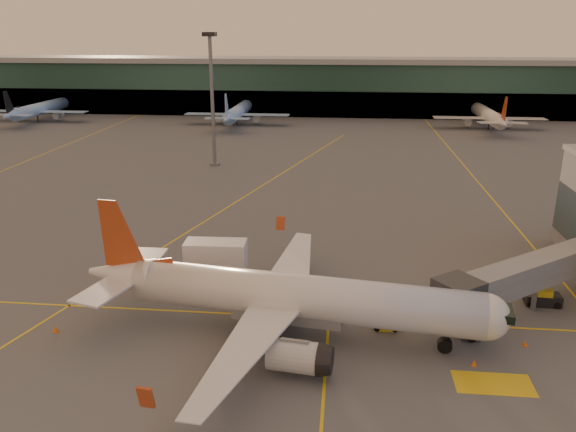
# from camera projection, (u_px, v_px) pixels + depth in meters

# --- Properties ---
(ground) EXTENTS (600.00, 600.00, 0.00)m
(ground) POSITION_uv_depth(u_px,v_px,m) (270.00, 344.00, 48.86)
(ground) COLOR #4C4F54
(ground) RESTS_ON ground
(taxi_markings) EXTENTS (100.12, 173.00, 0.01)m
(taxi_markings) POSITION_uv_depth(u_px,v_px,m) (262.00, 197.00, 91.57)
(taxi_markings) COLOR yellow
(taxi_markings) RESTS_ON ground
(terminal) EXTENTS (400.00, 20.00, 17.60)m
(terminal) POSITION_uv_depth(u_px,v_px,m) (328.00, 86.00, 179.94)
(terminal) COLOR #19382D
(terminal) RESTS_ON ground
(mast_west_near) EXTENTS (2.40, 2.40, 25.60)m
(mast_west_near) POSITION_uv_depth(u_px,v_px,m) (212.00, 90.00, 108.42)
(mast_west_near) COLOR slate
(mast_west_near) RESTS_ON ground
(distant_aircraft_row) EXTENTS (225.00, 34.00, 13.00)m
(distant_aircraft_row) POSITION_uv_depth(u_px,v_px,m) (143.00, 122.00, 165.47)
(distant_aircraft_row) COLOR #91BCF2
(distant_aircraft_row) RESTS_ON ground
(main_airplane) EXTENTS (37.92, 34.31, 11.45)m
(main_airplane) POSITION_uv_depth(u_px,v_px,m) (287.00, 297.00, 49.12)
(main_airplane) COLOR white
(main_airplane) RESTS_ON ground
(jet_bridge) EXTENTS (22.53, 18.25, 5.73)m
(jet_bridge) POSITION_uv_depth(u_px,v_px,m) (547.00, 269.00, 54.31)
(jet_bridge) COLOR slate
(jet_bridge) RESTS_ON ground
(catering_truck) EXTENTS (6.52, 3.13, 4.97)m
(catering_truck) POSITION_uv_depth(u_px,v_px,m) (217.00, 261.00, 59.22)
(catering_truck) COLOR #B31924
(catering_truck) RESTS_ON ground
(gpu_cart) EXTENTS (2.14, 1.26, 1.22)m
(gpu_cart) POSITION_uv_depth(u_px,v_px,m) (386.00, 323.00, 51.10)
(gpu_cart) COLOR gold
(gpu_cart) RESTS_ON ground
(pushback_tug) EXTENTS (3.46, 2.01, 1.73)m
(pushback_tug) POSITION_uv_depth(u_px,v_px,m) (543.00, 298.00, 55.67)
(pushback_tug) COLOR black
(pushback_tug) RESTS_ON ground
(cone_nose) EXTENTS (0.42, 0.42, 0.54)m
(cone_nose) POSITION_uv_depth(u_px,v_px,m) (525.00, 343.00, 48.44)
(cone_nose) COLOR orange
(cone_nose) RESTS_ON ground
(cone_tail) EXTENTS (0.50, 0.50, 0.64)m
(cone_tail) POSITION_uv_depth(u_px,v_px,m) (56.00, 329.00, 50.65)
(cone_tail) COLOR orange
(cone_tail) RESTS_ON ground
(cone_wing_left) EXTENTS (0.44, 0.44, 0.55)m
(cone_wing_left) POSITION_uv_depth(u_px,v_px,m) (294.00, 260.00, 65.89)
(cone_wing_left) COLOR orange
(cone_wing_left) RESTS_ON ground
(cone_fwd) EXTENTS (0.44, 0.44, 0.56)m
(cone_fwd) POSITION_uv_depth(u_px,v_px,m) (474.00, 363.00, 45.58)
(cone_fwd) COLOR orange
(cone_fwd) RESTS_ON ground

